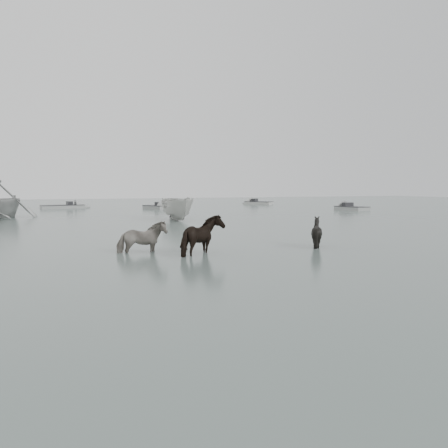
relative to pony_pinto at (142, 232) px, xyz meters
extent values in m
plane|color=#4E5C57|center=(3.04, -1.72, -0.74)|extent=(140.00, 140.00, 0.00)
imported|color=black|center=(0.00, 0.00, 0.00)|extent=(1.76, 0.81, 1.48)
imported|color=black|center=(1.98, -1.14, 0.08)|extent=(1.97, 2.07, 1.63)
imported|color=black|center=(6.82, -0.76, -0.03)|extent=(1.56, 1.46, 1.43)
imported|color=#9EA09E|center=(-6.97, 21.23, 0.74)|extent=(6.14, 6.68, 2.97)
imported|color=beige|center=(4.87, 13.97, 0.15)|extent=(1.84, 4.67, 1.79)
camera|label=1|loc=(-2.63, -15.66, 1.67)|focal=35.00mm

